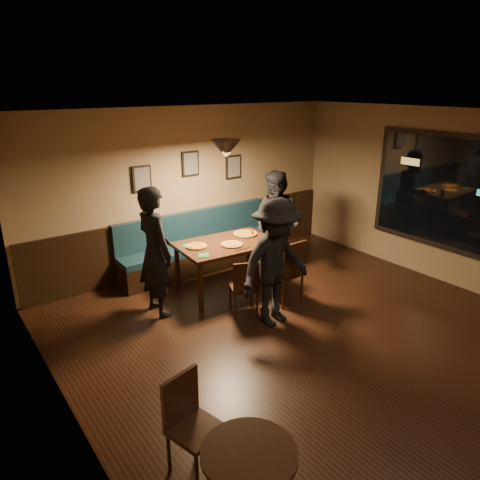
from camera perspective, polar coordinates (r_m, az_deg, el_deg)
The scene contains 28 objects.
floor at distance 5.87m, azimuth 12.20°, elevation -13.52°, with size 7.00×7.00×0.00m, color black.
ceiling at distance 4.97m, azimuth 14.55°, elevation 14.78°, with size 7.00×7.00×0.00m, color silver.
wall_back at distance 7.87m, azimuth -6.35°, elevation 6.45°, with size 6.00×6.00×0.00m, color #8C704F.
wall_left at distance 3.70m, azimuth -19.40°, elevation -10.00°, with size 7.00×7.00×0.00m, color #8C704F.
wall_right at distance 7.72m, azimuth 28.10°, elevation 3.99°, with size 7.00×7.00×0.00m, color #8C704F.
wainscot at distance 8.10m, azimuth -6.00°, elevation 0.20°, with size 5.88×0.06×1.00m, color black.
booth_bench at distance 7.88m, azimuth -5.00°, elevation -0.32°, with size 3.00×0.60×1.00m, color #0F232D, non-canonical shape.
window_frame at distance 7.88m, azimuth 24.86°, elevation 5.52°, with size 0.06×2.56×1.86m, color black.
window_glass at distance 7.85m, azimuth 24.75°, elevation 5.49°, with size 2.40×2.40×0.00m, color black.
picture_left at distance 7.39m, azimuth -12.40°, elevation 7.64°, with size 0.32×0.04×0.42m, color black.
picture_center at distance 7.76m, azimuth -6.36°, elevation 9.65°, with size 0.32×0.04×0.42m, color black.
picture_right at distance 8.27m, azimuth -0.85°, elevation 9.31°, with size 0.32×0.04×0.42m, color black.
pendant_lamp at distance 6.59m, azimuth -1.84°, elevation 11.55°, with size 0.44×0.44×0.25m, color black.
dining_table at distance 7.08m, azimuth -1.68°, elevation -3.42°, with size 1.50×0.97×0.81m, color black.
chair_near_left at distance 6.39m, azimuth 0.46°, elevation -5.88°, with size 0.37×0.37×0.84m, color black, non-canonical shape.
chair_near_right at distance 6.73m, azimuth 5.70°, elevation -3.91°, with size 0.44×0.44×0.99m, color black, non-canonical shape.
diner_left at distance 6.32m, azimuth -10.76°, elevation -1.51°, with size 0.68×0.45×1.86m, color black.
diner_right at distance 7.63m, azimuth 4.73°, elevation 2.12°, with size 0.87×0.68×1.78m, color black.
diner_front at distance 5.98m, azimuth 4.57°, elevation -2.93°, with size 1.14×0.65×1.76m, color black.
pizza_a at distance 6.78m, azimuth -5.58°, elevation -0.76°, with size 0.31×0.31×0.04m, color orange.
pizza_b at distance 6.81m, azimuth -1.04°, elevation -0.55°, with size 0.33×0.33×0.04m, color orange.
pizza_c at distance 7.28m, azimuth 0.66°, elevation 0.82°, with size 0.38×0.38×0.04m, color orange.
soda_glass at distance 7.02m, azimuth 3.66°, elevation 0.51°, with size 0.07×0.07×0.15m, color black.
tabasco_bottle at distance 7.19m, azimuth 1.56°, elevation 0.92°, with size 0.03×0.03×0.13m, color #9A1805.
napkin_a at distance 6.85m, azimuth -6.77°, elevation -0.72°, with size 0.13×0.13×0.01m, color #1C6C36.
napkin_b at distance 6.46m, azimuth -4.65°, elevation -1.91°, with size 0.15×0.15×0.01m, color #1B652C.
cutlery_set at distance 6.66m, azimuth 0.36°, elevation -1.18°, with size 0.02×0.18×0.00m, color silver.
cafe_chair_far at distance 4.05m, azimuth -5.62°, elevation -22.69°, with size 0.39×0.39×0.88m, color black, non-canonical shape.
Camera 1 is at (-3.82, -3.16, 3.15)m, focal length 33.51 mm.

